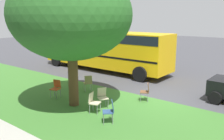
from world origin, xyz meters
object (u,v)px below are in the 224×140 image
(chair_1, at_px, (146,90))
(chair_3, at_px, (88,82))
(chair_4, at_px, (103,96))
(chair_2, at_px, (110,110))
(chair_5, at_px, (56,87))
(school_bus, at_px, (104,47))
(chair_0, at_px, (93,101))
(street_tree, at_px, (71,15))

(chair_1, bearing_deg, chair_3, 10.44)
(chair_1, xyz_separation_m, chair_4, (1.07, 1.93, 0.00))
(chair_2, bearing_deg, chair_5, -9.97)
(chair_2, xyz_separation_m, chair_5, (4.01, -0.70, 0.00))
(school_bus, bearing_deg, chair_5, 109.82)
(chair_2, distance_m, chair_5, 4.07)
(chair_0, xyz_separation_m, chair_4, (0.13, -0.73, 0.00))
(chair_1, bearing_deg, chair_4, 60.99)
(chair_5, bearing_deg, chair_3, -108.28)
(chair_0, relative_size, chair_4, 1.00)
(chair_0, xyz_separation_m, chair_5, (2.86, -0.37, 0.00))
(chair_4, bearing_deg, chair_1, -119.01)
(chair_0, bearing_deg, chair_4, -80.00)
(chair_3, relative_size, chair_4, 1.00)
(chair_5, bearing_deg, school_bus, -70.18)
(chair_1, relative_size, chair_2, 1.00)
(chair_3, distance_m, chair_5, 1.79)
(chair_1, xyz_separation_m, chair_2, (-0.21, 3.00, 0.00))
(chair_5, height_order, school_bus, school_bus)
(chair_2, relative_size, chair_5, 1.00)
(chair_2, bearing_deg, chair_3, -34.96)
(street_tree, relative_size, chair_4, 6.75)
(chair_2, height_order, chair_3, same)
(chair_0, distance_m, chair_1, 2.83)
(chair_4, bearing_deg, school_bus, -50.15)
(chair_2, bearing_deg, school_bus, -48.37)
(street_tree, xyz_separation_m, chair_4, (-1.21, -0.59, -3.48))
(chair_5, bearing_deg, chair_2, 170.03)
(chair_0, bearing_deg, street_tree, -6.11)
(chair_0, height_order, chair_1, same)
(chair_3, bearing_deg, chair_4, 148.31)
(school_bus, bearing_deg, street_tree, 120.01)
(chair_0, xyz_separation_m, chair_2, (-1.15, 0.34, 0.00))
(chair_1, height_order, chair_4, same)
(street_tree, xyz_separation_m, chair_3, (0.96, -1.93, -3.48))
(chair_0, height_order, chair_3, same)
(chair_0, bearing_deg, chair_2, 163.61)
(chair_1, bearing_deg, school_bus, -33.87)
(chair_4, height_order, chair_5, same)
(chair_4, distance_m, school_bus, 7.95)
(chair_0, height_order, chair_5, same)
(chair_1, xyz_separation_m, chair_3, (3.24, 0.60, 0.00))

